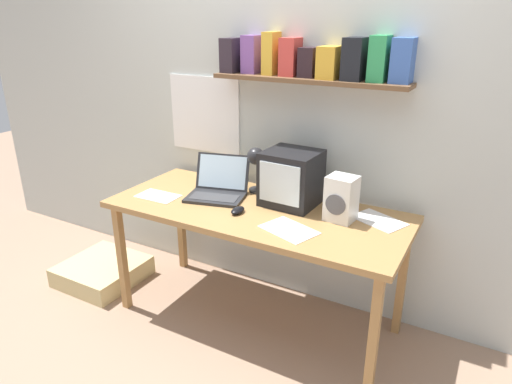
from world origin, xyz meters
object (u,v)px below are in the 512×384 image
(floor_cushion, at_px, (103,271))
(space_heater, at_px, (341,199))
(crt_monitor, at_px, (291,178))
(desk_lamp, at_px, (256,162))
(corner_desk, at_px, (256,218))
(juice_glass, at_px, (227,175))
(computer_mouse, at_px, (238,210))
(open_notebook, at_px, (289,230))
(loose_paper_near_monitor, at_px, (378,220))
(printed_handout, at_px, (158,196))
(laptop, at_px, (218,186))

(floor_cushion, bearing_deg, space_heater, 7.78)
(crt_monitor, relative_size, desk_lamp, 1.06)
(corner_desk, bearing_deg, space_heater, 10.20)
(crt_monitor, xyz_separation_m, floor_cushion, (-1.32, -0.30, -0.84))
(juice_glass, height_order, computer_mouse, juice_glass)
(open_notebook, height_order, loose_paper_near_monitor, same)
(loose_paper_near_monitor, xyz_separation_m, floor_cushion, (-1.83, -0.31, -0.69))
(crt_monitor, relative_size, space_heater, 1.28)
(computer_mouse, relative_size, printed_handout, 0.41)
(desk_lamp, bearing_deg, space_heater, -24.08)
(desk_lamp, relative_size, floor_cushion, 0.57)
(corner_desk, distance_m, floor_cushion, 1.34)
(space_heater, distance_m, loose_paper_near_monitor, 0.24)
(crt_monitor, height_order, loose_paper_near_monitor, crt_monitor)
(juice_glass, xyz_separation_m, floor_cushion, (-0.81, -0.41, -0.74))
(computer_mouse, xyz_separation_m, loose_paper_near_monitor, (0.71, 0.28, -0.01))
(juice_glass, distance_m, printed_handout, 0.47)
(open_notebook, distance_m, loose_paper_near_monitor, 0.50)
(crt_monitor, relative_size, open_notebook, 0.97)
(juice_glass, distance_m, open_notebook, 0.79)
(desk_lamp, height_order, open_notebook, desk_lamp)
(open_notebook, xyz_separation_m, floor_cushion, (-1.47, 0.02, -0.69))
(corner_desk, height_order, printed_handout, printed_handout)
(corner_desk, relative_size, computer_mouse, 16.33)
(desk_lamp, relative_size, loose_paper_near_monitor, 0.93)
(corner_desk, height_order, desk_lamp, desk_lamp)
(juice_glass, relative_size, floor_cushion, 0.23)
(crt_monitor, relative_size, laptop, 0.79)
(crt_monitor, bearing_deg, corner_desk, -128.48)
(desk_lamp, relative_size, printed_handout, 1.17)
(desk_lamp, bearing_deg, floor_cushion, -175.48)
(space_heater, xyz_separation_m, open_notebook, (-0.18, -0.25, -0.12))
(juice_glass, relative_size, printed_handout, 0.47)
(laptop, height_order, space_heater, space_heater)
(crt_monitor, xyz_separation_m, laptop, (-0.44, -0.10, -0.10))
(space_heater, bearing_deg, desk_lamp, 175.20)
(computer_mouse, xyz_separation_m, printed_handout, (-0.55, -0.02, -0.01))
(corner_desk, xyz_separation_m, computer_mouse, (-0.06, -0.11, 0.08))
(corner_desk, xyz_separation_m, crt_monitor, (0.14, 0.16, 0.22))
(corner_desk, relative_size, printed_handout, 6.72)
(laptop, height_order, loose_paper_near_monitor, laptop)
(printed_handout, distance_m, floor_cushion, 0.89)
(laptop, bearing_deg, open_notebook, -36.18)
(crt_monitor, distance_m, desk_lamp, 0.26)
(crt_monitor, distance_m, floor_cushion, 1.59)
(printed_handout, bearing_deg, crt_monitor, 21.20)
(computer_mouse, xyz_separation_m, open_notebook, (0.34, -0.06, -0.01))
(printed_handout, bearing_deg, juice_glass, 58.81)
(laptop, height_order, juice_glass, laptop)
(open_notebook, bearing_deg, corner_desk, 149.96)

